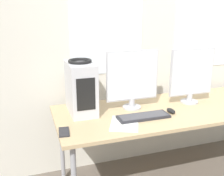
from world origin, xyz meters
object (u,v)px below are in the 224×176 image
object	(u,v)px
cell_phone	(64,132)
monitor_right_near	(192,75)
keyboard	(143,117)
monitor_main	(132,78)
pc_tower	(81,88)
mouse	(171,111)
headphones	(80,61)

from	to	relation	value
cell_phone	monitor_right_near	bearing A→B (deg)	18.88
keyboard	monitor_main	bearing A→B (deg)	90.77
pc_tower	mouse	distance (m)	0.79
mouse	cell_phone	distance (m)	0.93
pc_tower	keyboard	distance (m)	0.57
keyboard	mouse	size ratio (longest dim) A/B	4.00
pc_tower	cell_phone	xyz separation A→B (m)	(-0.20, -0.36, -0.21)
monitor_main	monitor_right_near	size ratio (longest dim) A/B	1.01
headphones	monitor_main	xyz separation A→B (m)	(0.45, -0.05, -0.17)
cell_phone	keyboard	bearing A→B (deg)	12.29
pc_tower	cell_phone	distance (m)	0.46
keyboard	mouse	world-z (taller)	mouse
keyboard	monitor_right_near	bearing A→B (deg)	19.58
keyboard	pc_tower	bearing A→B (deg)	147.26
mouse	cell_phone	xyz separation A→B (m)	(-0.92, -0.09, -0.01)
monitor_main	keyboard	xyz separation A→B (m)	(0.00, -0.24, -0.26)
mouse	monitor_right_near	bearing A→B (deg)	30.17
monitor_right_near	monitor_main	bearing A→B (deg)	176.46
mouse	cell_phone	bearing A→B (deg)	-174.13
headphones	monitor_right_near	distance (m)	1.04
headphones	monitor_right_near	size ratio (longest dim) A/B	0.38
pc_tower	monitor_right_near	bearing A→B (deg)	-4.79
headphones	monitor_right_near	bearing A→B (deg)	-4.84
keyboard	headphones	bearing A→B (deg)	147.18
monitor_right_near	mouse	distance (m)	0.43
monitor_main	mouse	size ratio (longest dim) A/B	4.79
headphones	keyboard	distance (m)	0.69
monitor_main	cell_phone	size ratio (longest dim) A/B	3.19
monitor_right_near	keyboard	xyz separation A→B (m)	(-0.57, -0.20, -0.26)
monitor_main	mouse	world-z (taller)	monitor_main
pc_tower	cell_phone	size ratio (longest dim) A/B	2.66
headphones	keyboard	world-z (taller)	headphones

